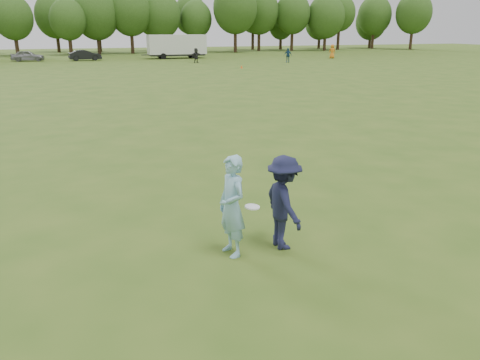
{
  "coord_description": "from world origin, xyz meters",
  "views": [
    {
      "loc": [
        -2.46,
        -7.93,
        4.03
      ],
      "look_at": [
        0.61,
        0.56,
        1.1
      ],
      "focal_mm": 35.0,
      "sensor_mm": 36.0,
      "label": 1
    }
  ],
  "objects_px": {
    "cargo_trailer": "(177,45)",
    "defender": "(284,203)",
    "thrower": "(232,206)",
    "player_far_b": "(288,55)",
    "car_f": "(85,55)",
    "field_cone": "(242,67)",
    "car_e": "(28,56)",
    "player_far_d": "(196,55)",
    "player_far_c": "(332,51)"
  },
  "relations": [
    {
      "from": "cargo_trailer",
      "to": "defender",
      "type": "bearing_deg",
      "value": -100.65
    },
    {
      "from": "thrower",
      "to": "player_far_b",
      "type": "height_order",
      "value": "thrower"
    },
    {
      "from": "defender",
      "to": "car_e",
      "type": "bearing_deg",
      "value": 7.27
    },
    {
      "from": "car_f",
      "to": "field_cone",
      "type": "xyz_separation_m",
      "value": [
        15.06,
        -18.73,
        -0.53
      ]
    },
    {
      "from": "car_f",
      "to": "cargo_trailer",
      "type": "distance_m",
      "value": 12.44
    },
    {
      "from": "player_far_d",
      "to": "cargo_trailer",
      "type": "relative_size",
      "value": 0.2
    },
    {
      "from": "car_e",
      "to": "car_f",
      "type": "height_order",
      "value": "car_e"
    },
    {
      "from": "defender",
      "to": "field_cone",
      "type": "bearing_deg",
      "value": -19.47
    },
    {
      "from": "player_far_b",
      "to": "player_far_d",
      "type": "distance_m",
      "value": 11.32
    },
    {
      "from": "cargo_trailer",
      "to": "player_far_b",
      "type": "bearing_deg",
      "value": -48.62
    },
    {
      "from": "cargo_trailer",
      "to": "car_f",
      "type": "bearing_deg",
      "value": -178.08
    },
    {
      "from": "player_far_c",
      "to": "player_far_d",
      "type": "distance_m",
      "value": 20.34
    },
    {
      "from": "player_far_c",
      "to": "car_e",
      "type": "distance_m",
      "value": 40.61
    },
    {
      "from": "car_f",
      "to": "player_far_d",
      "type": "bearing_deg",
      "value": -133.38
    },
    {
      "from": "player_far_c",
      "to": "car_e",
      "type": "relative_size",
      "value": 0.48
    },
    {
      "from": "defender",
      "to": "field_cone",
      "type": "relative_size",
      "value": 6.06
    },
    {
      "from": "player_far_b",
      "to": "player_far_c",
      "type": "bearing_deg",
      "value": 69.19
    },
    {
      "from": "defender",
      "to": "player_far_b",
      "type": "relative_size",
      "value": 1.05
    },
    {
      "from": "thrower",
      "to": "player_far_b",
      "type": "distance_m",
      "value": 52.27
    },
    {
      "from": "thrower",
      "to": "field_cone",
      "type": "bearing_deg",
      "value": 149.17
    },
    {
      "from": "thrower",
      "to": "player_far_c",
      "type": "relative_size",
      "value": 0.99
    },
    {
      "from": "car_f",
      "to": "field_cone",
      "type": "distance_m",
      "value": 24.04
    },
    {
      "from": "defender",
      "to": "player_far_c",
      "type": "relative_size",
      "value": 0.95
    },
    {
      "from": "player_far_b",
      "to": "field_cone",
      "type": "bearing_deg",
      "value": -102.34
    },
    {
      "from": "cargo_trailer",
      "to": "thrower",
      "type": "bearing_deg",
      "value": -101.6
    },
    {
      "from": "thrower",
      "to": "player_far_d",
      "type": "relative_size",
      "value": 1.08
    },
    {
      "from": "defender",
      "to": "car_f",
      "type": "height_order",
      "value": "defender"
    },
    {
      "from": "car_e",
      "to": "field_cone",
      "type": "height_order",
      "value": "car_e"
    },
    {
      "from": "defender",
      "to": "car_f",
      "type": "relative_size",
      "value": 0.44
    },
    {
      "from": "car_e",
      "to": "player_far_d",
      "type": "bearing_deg",
      "value": -111.91
    },
    {
      "from": "thrower",
      "to": "defender",
      "type": "relative_size",
      "value": 1.05
    },
    {
      "from": "cargo_trailer",
      "to": "car_e",
      "type": "bearing_deg",
      "value": 178.67
    },
    {
      "from": "player_far_d",
      "to": "car_e",
      "type": "xyz_separation_m",
      "value": [
        -19.6,
        10.09,
        -0.2
      ]
    },
    {
      "from": "player_far_d",
      "to": "field_cone",
      "type": "relative_size",
      "value": 5.87
    },
    {
      "from": "player_far_c",
      "to": "field_cone",
      "type": "xyz_separation_m",
      "value": [
        -17.79,
        -11.66,
        -0.81
      ]
    },
    {
      "from": "player_far_d",
      "to": "cargo_trailer",
      "type": "xyz_separation_m",
      "value": [
        -0.23,
        9.64,
        0.89
      ]
    },
    {
      "from": "field_cone",
      "to": "cargo_trailer",
      "type": "bearing_deg",
      "value": 97.93
    },
    {
      "from": "thrower",
      "to": "field_cone",
      "type": "xyz_separation_m",
      "value": [
        14.86,
        40.27,
        -0.8
      ]
    },
    {
      "from": "defender",
      "to": "field_cone",
      "type": "height_order",
      "value": "defender"
    },
    {
      "from": "player_far_c",
      "to": "car_f",
      "type": "relative_size",
      "value": 0.47
    },
    {
      "from": "car_f",
      "to": "cargo_trailer",
      "type": "relative_size",
      "value": 0.46
    },
    {
      "from": "thrower",
      "to": "car_e",
      "type": "relative_size",
      "value": 0.47
    },
    {
      "from": "car_f",
      "to": "field_cone",
      "type": "bearing_deg",
      "value": -148.43
    },
    {
      "from": "defender",
      "to": "player_far_d",
      "type": "distance_m",
      "value": 51.12
    },
    {
      "from": "defender",
      "to": "cargo_trailer",
      "type": "height_order",
      "value": "cargo_trailer"
    },
    {
      "from": "player_far_b",
      "to": "field_cone",
      "type": "height_order",
      "value": "player_far_b"
    },
    {
      "from": "thrower",
      "to": "player_far_b",
      "type": "bearing_deg",
      "value": 142.91
    },
    {
      "from": "player_far_b",
      "to": "player_far_d",
      "type": "height_order",
      "value": "player_far_d"
    },
    {
      "from": "player_far_b",
      "to": "player_far_c",
      "type": "relative_size",
      "value": 0.9
    },
    {
      "from": "defender",
      "to": "cargo_trailer",
      "type": "distance_m",
      "value": 60.52
    }
  ]
}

